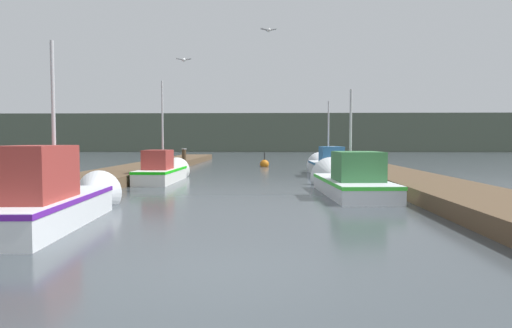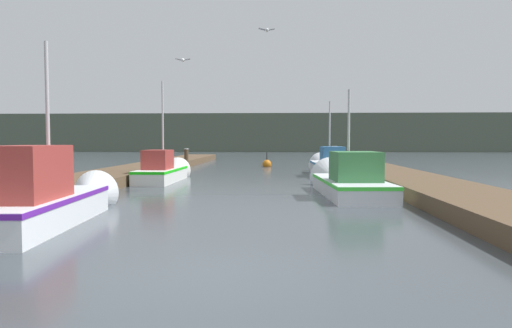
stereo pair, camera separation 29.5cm
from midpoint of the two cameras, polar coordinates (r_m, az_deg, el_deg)
ground_plane at (r=6.23m, az=-6.55°, el=-13.64°), size 200.00×200.00×0.00m
dock_left at (r=23.02m, az=-15.60°, el=-0.97°), size 2.66×40.00×0.43m
dock_right at (r=22.55m, az=15.03°, el=-1.04°), size 2.66×40.00×0.43m
distant_shore_ridge at (r=73.69m, az=1.18°, el=3.86°), size 120.00×16.00×5.61m
fishing_boat_0 at (r=10.74m, az=-24.26°, el=-3.85°), size 1.67×5.65×4.16m
fishing_boat_1 at (r=15.75m, az=10.74°, el=-2.00°), size 2.07×6.25×3.98m
fishing_boat_2 at (r=20.19m, az=-11.81°, el=-0.84°), size 1.40×5.22×4.63m
fishing_boat_3 at (r=23.88m, az=8.52°, el=-0.19°), size 1.69×6.32×4.15m
mooring_piling_0 at (r=28.76m, az=-9.27°, el=0.70°), size 0.30×0.30×1.23m
mooring_piling_1 at (r=30.03m, az=9.22°, el=0.93°), size 0.34×0.34×1.37m
channel_buoy at (r=30.18m, az=0.79°, el=-0.01°), size 0.59×0.59×1.09m
seagull_lead at (r=16.06m, az=1.02°, el=16.40°), size 0.56×0.30×0.12m
seagull_1 at (r=17.43m, az=-9.52°, el=12.72°), size 0.56×0.30×0.12m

